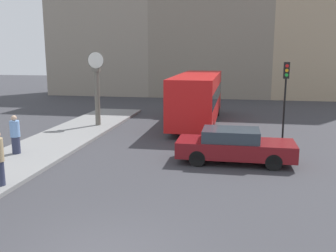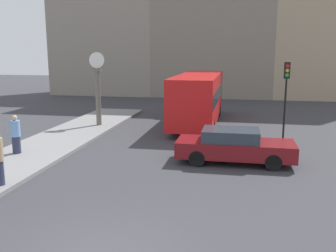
% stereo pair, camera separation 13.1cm
% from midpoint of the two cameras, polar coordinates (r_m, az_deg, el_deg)
% --- Properties ---
extents(sidewalk_corner, '(3.37, 22.26, 0.15)m').
position_cam_midpoint_polar(sidewalk_corner, '(18.98, -17.76, -2.73)').
color(sidewalk_corner, gray).
rests_on(sidewalk_corner, ground_plane).
extents(building_row, '(33.25, 5.00, 19.77)m').
position_cam_midpoint_polar(building_row, '(38.96, 8.17, 17.90)').
color(building_row, gray).
rests_on(building_row, ground_plane).
extents(sedan_car, '(4.74, 1.76, 1.40)m').
position_cam_midpoint_polar(sedan_car, '(15.52, 9.81, -2.97)').
color(sedan_car, maroon).
rests_on(sedan_car, ground_plane).
extents(bus_distant, '(2.48, 9.86, 3.10)m').
position_cam_midpoint_polar(bus_distant, '(23.59, 4.38, 4.58)').
color(bus_distant, red).
rests_on(bus_distant, ground_plane).
extents(traffic_light_far, '(0.26, 0.24, 4.02)m').
position_cam_midpoint_polar(traffic_light_far, '(18.34, 17.28, 5.69)').
color(traffic_light_far, black).
rests_on(traffic_light_far, ground_plane).
extents(street_clock, '(1.01, 0.40, 4.35)m').
position_cam_midpoint_polar(street_clock, '(22.65, -10.95, 5.65)').
color(street_clock, '#666056').
rests_on(street_clock, sidewalk_corner).
extents(pedestrian_blue_stripe, '(0.41, 0.41, 1.68)m').
position_cam_midpoint_polar(pedestrian_blue_stripe, '(17.39, -22.45, -1.25)').
color(pedestrian_blue_stripe, '#2D334C').
rests_on(pedestrian_blue_stripe, sidewalk_corner).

